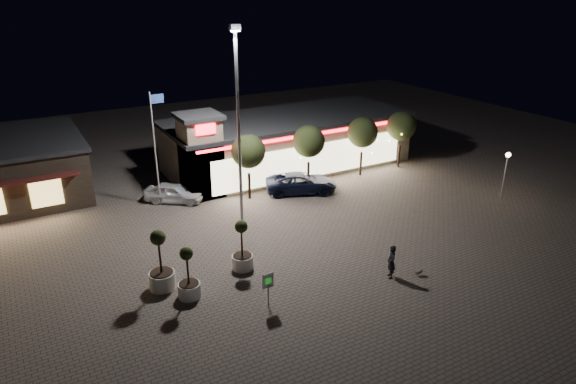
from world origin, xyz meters
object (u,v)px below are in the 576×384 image
pickup_truck (301,183)px  pedestrian (391,262)px  planter_mid (189,282)px  valet_sign (268,283)px  planter_left (161,271)px  white_sedan (174,193)px

pickup_truck → pedestrian: pedestrian is taller
pickup_truck → planter_mid: bearing=150.9°
pedestrian → valet_sign: (-6.85, 0.89, 0.33)m
pedestrian → planter_mid: size_ratio=0.67×
pedestrian → planter_left: (-10.85, 4.93, 0.09)m
white_sedan → pedestrian: (6.80, -15.56, 0.22)m
white_sedan → pickup_truck: bearing=-71.9°
pickup_truck → white_sedan: 9.29m
valet_sign → white_sedan: bearing=89.8°
pickup_truck → planter_left: 15.04m
pickup_truck → valet_sign: bearing=166.4°
planter_mid → valet_sign: bearing=-40.3°
white_sedan → valet_sign: bearing=-144.1°
planter_left → planter_mid: 1.72m
white_sedan → planter_mid: size_ratio=1.48×
pickup_truck → pedestrian: (-2.04, -12.68, 0.19)m
pickup_truck → planter_mid: (-11.97, -9.18, 0.12)m
white_sedan → pedestrian: pedestrian is taller
white_sedan → valet_sign: 14.68m
white_sedan → planter_left: bearing=-164.8°
pedestrian → planter_left: size_ratio=0.56×
valet_sign → pedestrian: bearing=-7.4°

